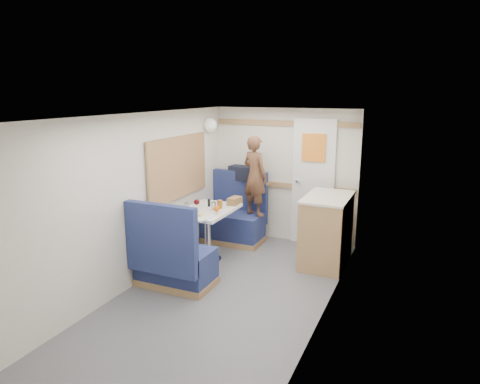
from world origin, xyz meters
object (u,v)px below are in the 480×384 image
at_px(cheese_block, 200,215).
at_px(wine_glass, 197,203).
at_px(bench_near, 173,262).
at_px(beer_glass, 220,204).
at_px(person, 255,176).
at_px(orange_fruit, 217,209).
at_px(tumbler_left, 186,206).
at_px(bench_far, 235,222).
at_px(tumbler_right, 214,206).
at_px(pepper_grinder, 209,203).
at_px(dinette_table, 208,220).
at_px(duffel_bag, 244,173).
at_px(bread_loaf, 235,201).
at_px(galley_counter, 326,230).
at_px(dome_light, 210,125).
at_px(tray, 201,216).

xyz_separation_m(cheese_block, wine_glass, (-0.15, 0.21, 0.09)).
height_order(bench_near, beer_glass, bench_near).
height_order(person, orange_fruit, person).
relative_size(tumbler_left, beer_glass, 0.90).
xyz_separation_m(bench_far, tumbler_right, (0.09, -0.84, 0.47)).
bearing_deg(beer_glass, pepper_grinder, 170.77).
xyz_separation_m(dinette_table, pepper_grinder, (-0.04, 0.13, 0.20)).
distance_m(person, pepper_grinder, 0.87).
bearing_deg(bench_near, pepper_grinder, 92.47).
height_order(bench_far, duffel_bag, duffel_bag).
height_order(bench_far, bread_loaf, bench_far).
height_order(bench_far, beer_glass, bench_far).
xyz_separation_m(galley_counter, person, (-1.14, 0.32, 0.57)).
relative_size(bench_far, duffel_bag, 2.32).
relative_size(wine_glass, beer_glass, 1.51).
bearing_deg(wine_glass, galley_counter, 25.20).
xyz_separation_m(wine_glass, bread_loaf, (0.29, 0.54, -0.07)).
bearing_deg(person, galley_counter, -173.29).
xyz_separation_m(orange_fruit, cheese_block, (-0.10, -0.27, -0.02)).
bearing_deg(bench_far, galley_counter, -12.10).
height_order(person, tumbler_left, person).
bearing_deg(galley_counter, bench_near, -136.06).
distance_m(duffel_bag, tumbler_left, 1.32).
xyz_separation_m(beer_glass, pepper_grinder, (-0.18, 0.03, -0.01)).
xyz_separation_m(orange_fruit, beer_glass, (-0.06, 0.21, -0.00)).
distance_m(dome_light, person, 1.01).
xyz_separation_m(bench_far, tumbler_left, (-0.22, -1.02, 0.47)).
height_order(dinette_table, person, person).
distance_m(bench_far, wine_glass, 1.17).
xyz_separation_m(tray, beer_glass, (0.03, 0.46, 0.05)).
relative_size(dome_light, beer_glass, 1.80).
bearing_deg(duffel_bag, wine_glass, -83.90).
distance_m(tumbler_left, pepper_grinder, 0.34).
height_order(galley_counter, duffel_bag, duffel_bag).
relative_size(tray, beer_glass, 3.23).
xyz_separation_m(dinette_table, bread_loaf, (0.22, 0.38, 0.20)).
distance_m(tray, beer_glass, 0.47).
bearing_deg(pepper_grinder, bench_far, 86.64).
relative_size(bench_far, tumbler_right, 10.31).
xyz_separation_m(galley_counter, tray, (-1.36, -0.91, 0.26)).
height_order(wine_glass, tumbler_left, wine_glass).
bearing_deg(bench_far, bread_loaf, -65.31).
bearing_deg(wine_glass, dome_light, 107.87).
distance_m(bench_far, pepper_grinder, 0.87).
xyz_separation_m(dome_light, galley_counter, (1.86, -0.30, -1.28)).
bearing_deg(beer_glass, bench_far, 99.94).
height_order(bench_near, tray, bench_near).
bearing_deg(orange_fruit, cheese_block, -111.07).
height_order(bench_far, pepper_grinder, bench_far).
bearing_deg(dome_light, cheese_block, -68.50).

